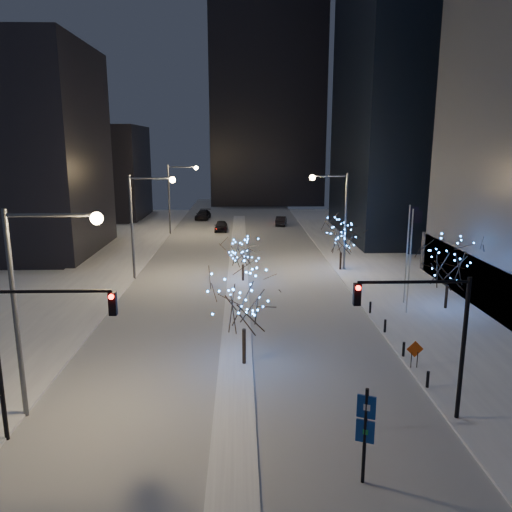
{
  "coord_description": "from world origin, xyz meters",
  "views": [
    {
      "loc": [
        0.4,
        -20.03,
        12.71
      ],
      "look_at": [
        1.42,
        14.57,
        5.0
      ],
      "focal_mm": 35.0,
      "sensor_mm": 36.0,
      "label": 1
    }
  ],
  "objects_px": {
    "traffic_signal_west": "(33,338)",
    "holiday_tree_median_far": "(243,252)",
    "holiday_tree_median_near": "(244,301)",
    "street_lamp_w_far": "(176,190)",
    "car_mid": "(281,221)",
    "holiday_tree_plaza_near": "(449,263)",
    "car_near": "(221,226)",
    "construction_sign": "(415,352)",
    "street_lamp_east": "(337,208)",
    "wayfinding_sign": "(365,426)",
    "street_lamp_w_mid": "(142,213)",
    "traffic_signal_east": "(431,325)",
    "street_lamp_w_near": "(36,285)",
    "car_far": "(203,215)",
    "holiday_tree_plaza_far": "(341,237)"
  },
  "relations": [
    {
      "from": "street_lamp_w_mid",
      "to": "wayfinding_sign",
      "type": "height_order",
      "value": "street_lamp_w_mid"
    },
    {
      "from": "car_mid",
      "to": "holiday_tree_median_near",
      "type": "bearing_deg",
      "value": 92.52
    },
    {
      "from": "holiday_tree_median_far",
      "to": "wayfinding_sign",
      "type": "relative_size",
      "value": 1.1
    },
    {
      "from": "street_lamp_east",
      "to": "car_near",
      "type": "relative_size",
      "value": 2.18
    },
    {
      "from": "car_near",
      "to": "street_lamp_w_mid",
      "type": "bearing_deg",
      "value": -101.62
    },
    {
      "from": "street_lamp_w_near",
      "to": "traffic_signal_west",
      "type": "height_order",
      "value": "street_lamp_w_near"
    },
    {
      "from": "holiday_tree_plaza_near",
      "to": "construction_sign",
      "type": "bearing_deg",
      "value": -120.06
    },
    {
      "from": "car_mid",
      "to": "holiday_tree_median_far",
      "type": "height_order",
      "value": "holiday_tree_median_far"
    },
    {
      "from": "wayfinding_sign",
      "to": "construction_sign",
      "type": "height_order",
      "value": "wayfinding_sign"
    },
    {
      "from": "street_lamp_w_far",
      "to": "car_far",
      "type": "distance_m",
      "value": 16.15
    },
    {
      "from": "holiday_tree_median_near",
      "to": "car_far",
      "type": "bearing_deg",
      "value": 96.54
    },
    {
      "from": "wayfinding_sign",
      "to": "construction_sign",
      "type": "bearing_deg",
      "value": 84.57
    },
    {
      "from": "car_mid",
      "to": "street_lamp_east",
      "type": "bearing_deg",
      "value": 105.54
    },
    {
      "from": "traffic_signal_west",
      "to": "construction_sign",
      "type": "bearing_deg",
      "value": 18.85
    },
    {
      "from": "car_near",
      "to": "construction_sign",
      "type": "relative_size",
      "value": 2.8
    },
    {
      "from": "holiday_tree_plaza_far",
      "to": "wayfinding_sign",
      "type": "height_order",
      "value": "holiday_tree_plaza_far"
    },
    {
      "from": "traffic_signal_west",
      "to": "holiday_tree_plaza_near",
      "type": "height_order",
      "value": "traffic_signal_west"
    },
    {
      "from": "street_lamp_w_near",
      "to": "traffic_signal_west",
      "type": "distance_m",
      "value": 2.7
    },
    {
      "from": "car_near",
      "to": "holiday_tree_median_near",
      "type": "distance_m",
      "value": 47.39
    },
    {
      "from": "traffic_signal_west",
      "to": "holiday_tree_median_far",
      "type": "height_order",
      "value": "traffic_signal_west"
    },
    {
      "from": "traffic_signal_west",
      "to": "holiday_tree_median_far",
      "type": "distance_m",
      "value": 27.28
    },
    {
      "from": "street_lamp_east",
      "to": "holiday_tree_plaza_near",
      "type": "bearing_deg",
      "value": -63.84
    },
    {
      "from": "traffic_signal_west",
      "to": "holiday_tree_median_far",
      "type": "xyz_separation_m",
      "value": [
        8.94,
        25.71,
        -1.8
      ]
    },
    {
      "from": "street_lamp_w_far",
      "to": "construction_sign",
      "type": "relative_size",
      "value": 6.09
    },
    {
      "from": "holiday_tree_plaza_near",
      "to": "wayfinding_sign",
      "type": "distance_m",
      "value": 23.37
    },
    {
      "from": "street_lamp_w_mid",
      "to": "car_near",
      "type": "relative_size",
      "value": 2.18
    },
    {
      "from": "street_lamp_w_far",
      "to": "traffic_signal_east",
      "type": "xyz_separation_m",
      "value": [
        17.88,
        -51.0,
        -1.74
      ]
    },
    {
      "from": "street_lamp_w_mid",
      "to": "wayfinding_sign",
      "type": "xyz_separation_m",
      "value": [
        13.94,
        -30.3,
        -4.08
      ]
    },
    {
      "from": "car_mid",
      "to": "holiday_tree_plaza_near",
      "type": "relative_size",
      "value": 0.77
    },
    {
      "from": "holiday_tree_plaza_far",
      "to": "car_far",
      "type": "bearing_deg",
      "value": 114.51
    },
    {
      "from": "traffic_signal_east",
      "to": "construction_sign",
      "type": "xyz_separation_m",
      "value": [
        1.36,
        5.4,
        -3.62
      ]
    },
    {
      "from": "street_lamp_w_near",
      "to": "traffic_signal_west",
      "type": "bearing_deg",
      "value": -76.04
    },
    {
      "from": "street_lamp_w_far",
      "to": "street_lamp_w_mid",
      "type": "bearing_deg",
      "value": -90.0
    },
    {
      "from": "street_lamp_w_far",
      "to": "car_mid",
      "type": "relative_size",
      "value": 2.27
    },
    {
      "from": "traffic_signal_east",
      "to": "car_near",
      "type": "bearing_deg",
      "value": 102.28
    },
    {
      "from": "car_mid",
      "to": "street_lamp_w_far",
      "type": "bearing_deg",
      "value": 36.3
    },
    {
      "from": "holiday_tree_median_near",
      "to": "holiday_tree_median_far",
      "type": "distance_m",
      "value": 18.44
    },
    {
      "from": "street_lamp_east",
      "to": "car_near",
      "type": "distance_m",
      "value": 28.18
    },
    {
      "from": "street_lamp_east",
      "to": "wayfinding_sign",
      "type": "bearing_deg",
      "value": -98.68
    },
    {
      "from": "street_lamp_w_mid",
      "to": "car_near",
      "type": "distance_m",
      "value": 28.74
    },
    {
      "from": "car_far",
      "to": "holiday_tree_plaza_near",
      "type": "xyz_separation_m",
      "value": [
        22.79,
        -49.85,
        2.97
      ]
    },
    {
      "from": "car_far",
      "to": "wayfinding_sign",
      "type": "bearing_deg",
      "value": -75.41
    },
    {
      "from": "car_near",
      "to": "car_mid",
      "type": "height_order",
      "value": "car_near"
    },
    {
      "from": "street_lamp_w_far",
      "to": "street_lamp_east",
      "type": "xyz_separation_m",
      "value": [
        19.02,
        -22.0,
        -0.05
      ]
    },
    {
      "from": "traffic_signal_west",
      "to": "traffic_signal_east",
      "type": "distance_m",
      "value": 17.41
    },
    {
      "from": "holiday_tree_median_far",
      "to": "construction_sign",
      "type": "height_order",
      "value": "holiday_tree_median_far"
    },
    {
      "from": "holiday_tree_median_near",
      "to": "street_lamp_w_far",
      "type": "bearing_deg",
      "value": 101.92
    },
    {
      "from": "holiday_tree_median_near",
      "to": "construction_sign",
      "type": "bearing_deg",
      "value": -5.25
    },
    {
      "from": "traffic_signal_east",
      "to": "wayfinding_sign",
      "type": "height_order",
      "value": "traffic_signal_east"
    },
    {
      "from": "street_lamp_w_mid",
      "to": "street_lamp_east",
      "type": "height_order",
      "value": "same"
    }
  ]
}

